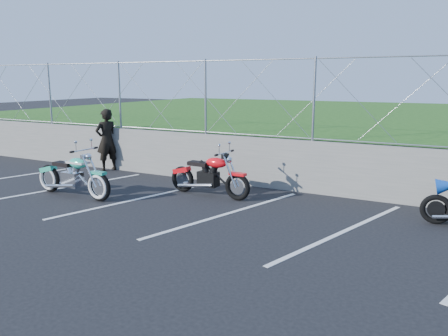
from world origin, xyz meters
The scene contains 8 objects.
ground centered at (0.00, 0.00, 0.00)m, with size 90.00×90.00×0.00m, color black.
retaining_wall centered at (0.00, 3.50, 0.65)m, with size 30.00×0.22×1.30m, color slate.
grass_field centered at (0.00, 13.50, 0.65)m, with size 30.00×20.00×1.30m, color #214E15.
chain_link_fence centered at (0.00, 3.50, 2.30)m, with size 28.00×0.03×2.00m.
parking_lines centered at (1.20, 1.00, 0.00)m, with size 18.29×4.31×0.01m.
cruiser_turquoise centered at (-3.90, 0.47, 0.48)m, with size 2.39×0.75×1.19m.
naked_orange centered at (-1.04, 2.02, 0.47)m, with size 2.22×0.75×1.11m.
person_standing centered at (-5.33, 3.20, 0.95)m, with size 0.69×0.45×1.90m, color black.
Camera 1 is at (4.00, -6.84, 2.76)m, focal length 35.00 mm.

